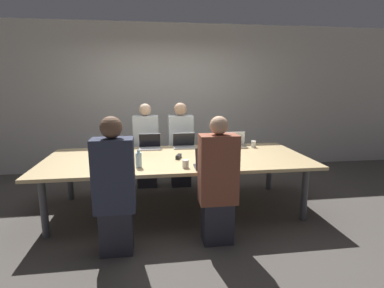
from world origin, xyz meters
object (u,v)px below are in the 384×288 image
at_px(cup_far_right, 254,144).
at_px(laptop_near_left, 115,165).
at_px(laptop_near_midright, 209,163).
at_px(cup_near_midright, 186,164).
at_px(stapler, 179,157).
at_px(laptop_far_midleft, 150,144).
at_px(cup_far_center, 201,145).
at_px(person_near_midright, 218,183).
at_px(bottle_near_midright, 231,155).
at_px(bottle_far_center, 202,143).
at_px(person_far_center, 181,146).
at_px(person_far_midleft, 146,147).
at_px(bottle_near_left, 139,160).
at_px(person_near_left, 114,189).
at_px(laptop_far_right, 236,143).
at_px(laptop_far_center, 184,143).

relative_size(cup_far_right, laptop_near_left, 0.30).
xyz_separation_m(laptop_near_midright, cup_near_midright, (-0.27, 0.07, -0.02)).
bearing_deg(laptop_near_left, cup_near_midright, -178.56).
bearing_deg(stapler, laptop_far_midleft, 140.55).
relative_size(cup_far_right, cup_far_center, 1.25).
bearing_deg(laptop_near_midright, person_near_midright, 95.03).
height_order(bottle_near_midright, bottle_far_center, bottle_near_midright).
xyz_separation_m(person_near_midright, laptop_far_midleft, (-0.70, 1.48, 0.14)).
distance_m(laptop_far_midleft, person_far_center, 0.65).
xyz_separation_m(person_far_center, bottle_far_center, (0.26, -0.56, 0.16)).
relative_size(laptop_near_left, bottle_near_midright, 1.25).
distance_m(cup_far_right, person_far_midleft, 1.72).
distance_m(bottle_near_left, bottle_far_center, 1.23).
relative_size(laptop_near_midright, stapler, 2.18).
bearing_deg(bottle_near_midright, laptop_near_left, -176.94).
height_order(person_near_midright, laptop_far_midleft, person_near_midright).
distance_m(person_near_left, stapler, 1.16).
bearing_deg(laptop_far_midleft, cup_near_midright, -69.58).
height_order(laptop_near_left, cup_near_midright, laptop_near_left).
height_order(cup_far_right, person_far_midleft, person_far_midleft).
height_order(laptop_far_right, laptop_far_center, laptop_far_right).
bearing_deg(bottle_near_midright, stapler, 146.27).
distance_m(laptop_far_right, cup_far_center, 0.54).
bearing_deg(person_near_midright, cup_far_center, -92.68).
distance_m(person_far_center, bottle_far_center, 0.64).
height_order(person_near_left, laptop_far_center, person_near_left).
distance_m(bottle_near_left, stapler, 0.62).
bearing_deg(laptop_far_center, bottle_near_left, -122.76).
relative_size(laptop_near_midright, person_near_midright, 0.25).
relative_size(laptop_near_left, cup_near_midright, 3.60).
relative_size(laptop_near_left, person_near_midright, 0.25).
relative_size(bottle_near_left, bottle_near_midright, 0.78).
bearing_deg(stapler, laptop_near_midright, -38.68).
xyz_separation_m(laptop_near_midright, person_near_midright, (0.03, -0.32, -0.14)).
height_order(cup_near_midright, person_far_center, person_far_center).
distance_m(bottle_near_midright, bottle_far_center, 0.89).
bearing_deg(laptop_far_midleft, laptop_near_left, -109.54).
bearing_deg(laptop_far_right, laptop_far_midleft, 177.74).
bearing_deg(person_near_left, stapler, -128.83).
height_order(laptop_far_center, bottle_far_center, bottle_far_center).
bearing_deg(person_far_midleft, cup_near_midright, -72.91).
xyz_separation_m(person_near_left, laptop_far_midleft, (0.36, 1.54, 0.12)).
xyz_separation_m(laptop_far_center, cup_far_center, (0.26, -0.02, -0.03)).
distance_m(bottle_near_midright, person_far_center, 1.51).
bearing_deg(person_near_midright, laptop_far_center, -82.90).
bearing_deg(cup_far_center, cup_near_midright, -108.66).
distance_m(person_far_midleft, cup_far_center, 0.94).
relative_size(laptop_near_left, cup_far_center, 4.19).
distance_m(person_near_midright, cup_far_center, 1.48).
height_order(cup_far_right, laptop_near_left, laptop_near_left).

